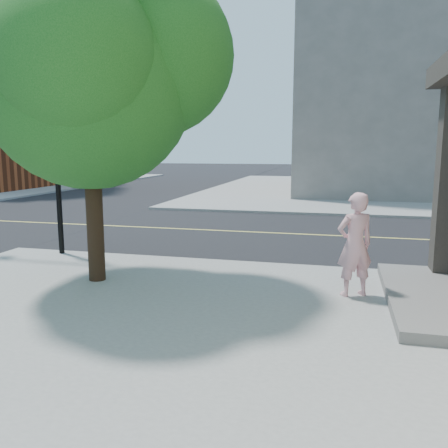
# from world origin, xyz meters

# --- Properties ---
(ground) EXTENTS (140.00, 140.00, 0.00)m
(ground) POSITION_xyz_m (0.00, 0.00, 0.00)
(ground) COLOR black
(ground) RESTS_ON ground
(road_ew) EXTENTS (140.00, 9.00, 0.01)m
(road_ew) POSITION_xyz_m (0.00, 4.50, 0.01)
(road_ew) COLOR black
(road_ew) RESTS_ON ground
(sidewalk_ne) EXTENTS (29.00, 25.00, 0.12)m
(sidewalk_ne) POSITION_xyz_m (13.50, 21.50, 0.06)
(sidewalk_ne) COLOR gray
(sidewalk_ne) RESTS_ON ground
(man_on_phone) EXTENTS (0.84, 0.73, 1.92)m
(man_on_phone) POSITION_xyz_m (7.82, -2.11, 1.08)
(man_on_phone) COLOR #E1A2AB
(man_on_phone) RESTS_ON sidewalk_se
(street_tree) EXTENTS (5.19, 4.72, 6.89)m
(street_tree) POSITION_xyz_m (2.80, -2.30, 4.57)
(street_tree) COLOR black
(street_tree) RESTS_ON sidewalk_se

